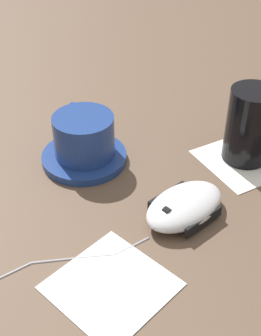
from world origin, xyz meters
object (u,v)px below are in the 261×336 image
Objects in this scene: saucer at (84,157)px; computer_mouse at (184,206)px; coffee_cup at (84,135)px; drinking_glass at (250,125)px.

computer_mouse is (-0.06, 0.17, 0.01)m from saucer.
saucer is 0.04m from coffee_cup.
drinking_glass is at bearing -159.95° from computer_mouse.
coffee_cup is 0.23m from drinking_glass.
coffee_cup is 0.92× the size of computer_mouse.
drinking_glass reaches higher than computer_mouse.
computer_mouse is at bearing 20.05° from drinking_glass.
computer_mouse reaches higher than saucer.
drinking_glass is at bearing 149.96° from coffee_cup.
coffee_cup reaches higher than computer_mouse.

